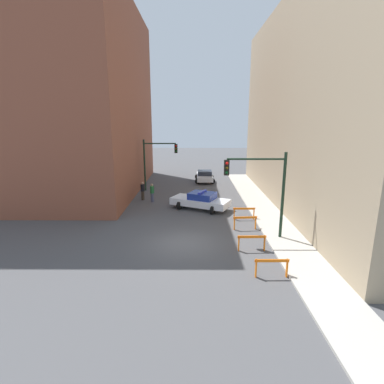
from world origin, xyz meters
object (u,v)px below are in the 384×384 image
traffic_light_far (155,158)px  pedestrian_corner (143,191)px  police_car (201,200)px  pedestrian_crossing (152,193)px  barrier_corner (244,211)px  barrier_mid (252,240)px  barrier_back (245,221)px  traffic_light_near (264,183)px  barrier_front (272,265)px  parked_car_near (205,176)px

traffic_light_far → pedestrian_corner: (-0.74, -3.72, -2.54)m
police_car → traffic_light_far: bearing=60.1°
pedestrian_crossing → barrier_corner: size_ratio=1.04×
pedestrian_crossing → pedestrian_corner: size_ratio=1.00×
barrier_mid → police_car: bearing=108.5°
traffic_light_far → barrier_back: (7.30, -11.16, -2.78)m
police_car → barrier_back: size_ratio=3.15×
traffic_light_near → traffic_light_far: bearing=122.3°
barrier_mid → barrier_corner: (0.45, 5.36, 0.00)m
traffic_light_near → barrier_front: bearing=-96.6°
police_car → barrier_front: size_ratio=3.15×
barrier_front → barrier_corner: same height
traffic_light_far → police_car: bearing=-55.8°
pedestrian_crossing → barrier_front: (7.29, -12.92, -0.24)m
traffic_light_near → barrier_front: traffic_light_near is taller
traffic_light_near → pedestrian_crossing: (-7.82, 8.29, -2.67)m
barrier_mid → barrier_back: bearing=86.8°
police_car → parked_car_near: 11.08m
pedestrian_corner → barrier_mid: pedestrian_corner is taller
police_car → barrier_corner: size_ratio=3.15×
barrier_corner → traffic_light_near: bearing=-82.6°
pedestrian_corner → barrier_back: (8.04, -7.44, -0.24)m
traffic_light_near → police_car: (-3.59, 6.19, -2.81)m
parked_car_near → barrier_mid: bearing=-84.3°
traffic_light_near → parked_car_near: traffic_light_near is taller
barrier_front → barrier_back: bearing=91.8°
parked_car_near → barrier_corner: size_ratio=2.69×
police_car → barrier_mid: size_ratio=3.15×
traffic_light_near → barrier_back: traffic_light_near is taller
pedestrian_crossing → barrier_back: 9.77m
parked_car_near → barrier_corner: bearing=-80.2°
police_car → barrier_corner: 4.06m
barrier_front → barrier_back: (-0.20, 6.20, 0.00)m
pedestrian_corner → pedestrian_crossing: bearing=149.9°
traffic_light_near → police_car: size_ratio=1.03×
traffic_light_far → barrier_mid: size_ratio=3.25×
barrier_back → traffic_light_near: bearing=-65.0°
barrier_mid → barrier_back: 3.34m
barrier_back → pedestrian_corner: bearing=137.3°
barrier_front → parked_car_near: bearing=96.1°
parked_car_near → pedestrian_corner: 10.14m
traffic_light_near → barrier_corner: (-0.47, 3.59, -2.91)m
barrier_front → barrier_back: same height
traffic_light_far → barrier_front: bearing=-66.6°
traffic_light_near → barrier_corner: bearing=97.4°
police_car → barrier_mid: police_car is taller
traffic_light_far → pedestrian_corner: bearing=-101.3°
police_car → barrier_front: bearing=-138.4°
barrier_corner → barrier_back: bearing=-97.4°
barrier_back → barrier_corner: same height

